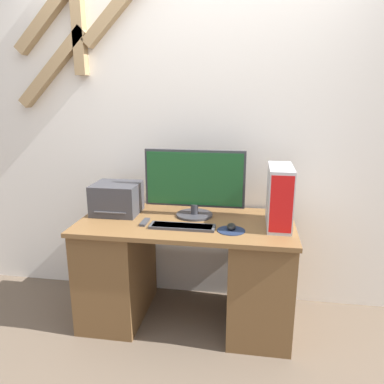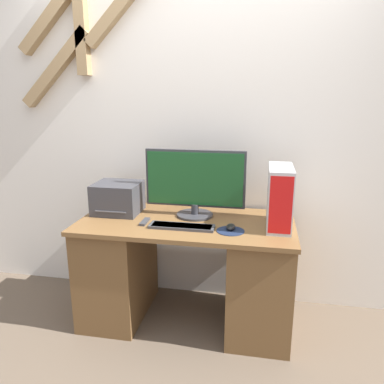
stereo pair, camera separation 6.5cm
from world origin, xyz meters
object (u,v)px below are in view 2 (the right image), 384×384
at_px(remote_control, 145,222).
at_px(computer_tower, 280,197).
at_px(printer, 118,198).
at_px(keyboard, 182,226).
at_px(mouse, 231,227).
at_px(monitor, 195,182).

bearing_deg(remote_control, computer_tower, 6.09).
xyz_separation_m(computer_tower, printer, (-1.14, 0.09, -0.09)).
xyz_separation_m(computer_tower, remote_control, (-0.88, -0.09, -0.19)).
distance_m(printer, remote_control, 0.33).
height_order(keyboard, remote_control, keyboard).
bearing_deg(mouse, monitor, 139.40).
xyz_separation_m(mouse, printer, (-0.84, 0.21, 0.09)).
xyz_separation_m(keyboard, remote_control, (-0.27, 0.05, -0.00)).
height_order(mouse, computer_tower, computer_tower).
xyz_separation_m(keyboard, mouse, (0.31, 0.02, 0.01)).
bearing_deg(printer, mouse, -13.90).
relative_size(printer, remote_control, 2.36).
distance_m(monitor, computer_tower, 0.59).
distance_m(computer_tower, printer, 1.14).
height_order(keyboard, computer_tower, computer_tower).
distance_m(keyboard, printer, 0.58).
height_order(mouse, remote_control, mouse).
height_order(monitor, printer, monitor).
xyz_separation_m(monitor, printer, (-0.56, -0.03, -0.14)).
xyz_separation_m(monitor, keyboard, (-0.04, -0.26, -0.23)).
distance_m(mouse, remote_control, 0.58).
relative_size(monitor, computer_tower, 1.76).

